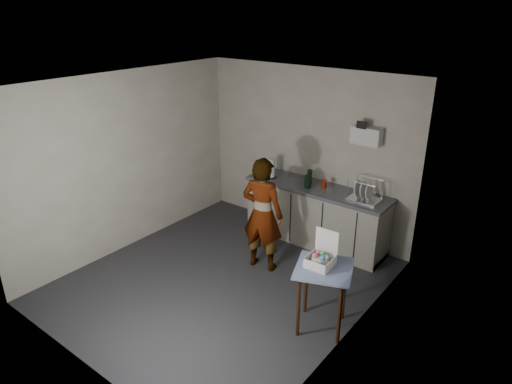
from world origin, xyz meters
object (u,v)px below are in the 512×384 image
Objects in this scene: side_table at (324,275)px; bakery_box at (321,258)px; kitchen_counter at (316,216)px; standing_man at (262,214)px; soap_bottle at (308,179)px; dish_rack at (364,195)px; dark_bottle at (310,177)px; paper_towel at (271,169)px; soda_can at (324,184)px.

bakery_box is (-0.06, 0.02, 0.19)m from side_table.
kitchen_counter is 1.16m from standing_man.
dish_rack is at bearing 6.32° from soap_bottle.
dark_bottle is at bearing -103.81° from standing_man.
standing_man is at bearing -92.77° from dark_bottle.
side_table is 0.20m from bakery_box.
paper_towel reaches higher than kitchen_counter.
dark_bottle is 0.53× the size of dish_rack.
paper_towel reaches higher than dish_rack.
paper_towel is 1.53m from dish_rack.
side_table is at bearing -54.12° from dark_bottle.
paper_towel is at bearing 118.26° from side_table.
paper_towel is 0.72× the size of dish_rack.
soap_bottle is at bearing 105.90° from side_table.
paper_towel is at bearing -173.03° from kitchen_counter.
dark_bottle reaches higher than side_table.
dark_bottle reaches higher than soda_can.
soap_bottle is at bearing -107.45° from standing_man.
paper_towel reaches higher than dark_bottle.
standing_man is 1.44m from dish_rack.
bakery_box is (0.94, -1.70, -0.11)m from soda_can.
dark_bottle is at bearing 110.43° from soap_bottle.
dish_rack is 1.11× the size of bakery_box.
kitchen_counter is at bearing 178.86° from dish_rack.
soap_bottle is (0.11, 0.96, 0.24)m from standing_man.
dish_rack reaches higher than kitchen_counter.
standing_man reaches higher than dark_bottle.
soda_can is at bearing 8.53° from kitchen_counter.
dish_rack is at bearing 3.01° from paper_towel.
bakery_box reaches higher than kitchen_counter.
kitchen_counter is 7.26× the size of paper_towel.
soap_bottle is 0.88× the size of paper_towel.
paper_towel is (-0.88, -0.11, 0.08)m from soda_can.
soda_can is (0.21, 0.12, -0.07)m from soap_bottle.
paper_towel is 0.80× the size of bakery_box.
dark_bottle is 2.11m from bakery_box.
bakery_box reaches higher than soda_can.
bakery_box is (1.20, -1.72, -0.15)m from dark_bottle.
dish_rack reaches higher than side_table.
side_table is 2.50m from paper_towel.
side_table is at bearing -19.78° from bakery_box.
side_table is at bearing -52.93° from soap_bottle.
soda_can is 0.32× the size of dish_rack.
paper_towel reaches higher than bakery_box.
soap_bottle is 0.70× the size of bakery_box.
bakery_box is at bearing -53.97° from soap_bottle.
bakery_box is at bearing -55.12° from dark_bottle.
soap_bottle reaches higher than soda_can.
soda_can is 0.59× the size of dark_bottle.
soap_bottle is 1.19× the size of dark_bottle.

